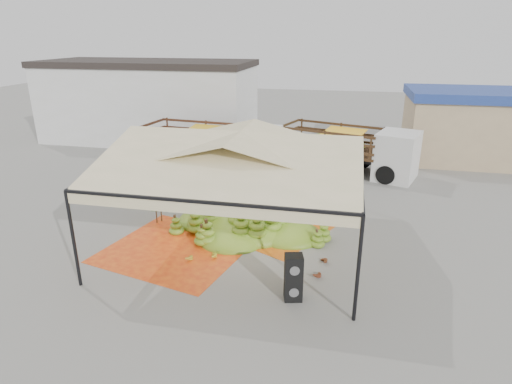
% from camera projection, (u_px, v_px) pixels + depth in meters
% --- Properties ---
extents(ground, '(90.00, 90.00, 0.00)m').
position_uv_depth(ground, '(242.00, 239.00, 15.69)').
color(ground, slate).
rests_on(ground, ground).
extents(canopy_tent, '(8.10, 8.10, 4.00)m').
position_uv_depth(canopy_tent, '(241.00, 152.00, 14.54)').
color(canopy_tent, black).
rests_on(canopy_tent, ground).
extents(building_white, '(14.30, 6.30, 5.40)m').
position_uv_depth(building_white, '(150.00, 101.00, 29.54)').
color(building_white, silver).
rests_on(building_white, ground).
extents(building_tan, '(6.30, 5.30, 4.10)m').
position_uv_depth(building_tan, '(461.00, 125.00, 24.93)').
color(building_tan, tan).
rests_on(building_tan, ground).
extents(tarp_left, '(5.44, 5.27, 0.01)m').
position_uv_depth(tarp_left, '(177.00, 248.00, 14.96)').
color(tarp_left, orange).
rests_on(tarp_left, ground).
extents(tarp_right, '(5.07, 5.15, 0.01)m').
position_uv_depth(tarp_right, '(274.00, 227.00, 16.62)').
color(tarp_right, '#CE6413').
rests_on(tarp_right, ground).
extents(banana_heap, '(7.18, 6.44, 1.30)m').
position_uv_depth(banana_heap, '(250.00, 214.00, 16.21)').
color(banana_heap, '#4F7D1A').
rests_on(banana_heap, ground).
extents(hand_yellow_a, '(0.58, 0.52, 0.22)m').
position_uv_depth(hand_yellow_a, '(211.00, 255.00, 14.33)').
color(hand_yellow_a, gold).
rests_on(hand_yellow_a, ground).
extents(hand_yellow_b, '(0.53, 0.45, 0.23)m').
position_uv_depth(hand_yellow_b, '(187.00, 256.00, 14.21)').
color(hand_yellow_b, '#B39523').
rests_on(hand_yellow_b, ground).
extents(hand_red_a, '(0.62, 0.57, 0.23)m').
position_uv_depth(hand_red_a, '(315.00, 273.00, 13.23)').
color(hand_red_a, '#602B16').
rests_on(hand_red_a, ground).
extents(hand_red_b, '(0.58, 0.53, 0.21)m').
position_uv_depth(hand_red_b, '(322.00, 260.00, 14.00)').
color(hand_red_b, '#5B3115').
rests_on(hand_red_b, ground).
extents(hand_green, '(0.50, 0.44, 0.20)m').
position_uv_depth(hand_green, '(219.00, 249.00, 14.71)').
color(hand_green, '#396F17').
rests_on(hand_green, ground).
extents(hanging_bunches, '(4.74, 0.24, 0.20)m').
position_uv_depth(hanging_bunches, '(266.00, 175.00, 14.28)').
color(hanging_bunches, '#49851B').
rests_on(hanging_bunches, ground).
extents(speaker_stack, '(0.59, 0.54, 1.38)m').
position_uv_depth(speaker_stack, '(293.00, 278.00, 11.90)').
color(speaker_stack, black).
rests_on(speaker_stack, ground).
extents(banana_leaves, '(0.96, 1.36, 3.70)m').
position_uv_depth(banana_leaves, '(153.00, 225.00, 16.80)').
color(banana_leaves, '#256B1C').
rests_on(banana_leaves, ground).
extents(vendor, '(0.58, 0.42, 1.49)m').
position_uv_depth(vendor, '(305.00, 181.00, 19.52)').
color(vendor, gray).
rests_on(vendor, ground).
extents(truck_left, '(7.57, 3.39, 2.51)m').
position_uv_depth(truck_left, '(217.00, 143.00, 23.04)').
color(truck_left, '#4F2B1A').
rests_on(truck_left, ground).
extents(truck_right, '(7.47, 4.52, 2.43)m').
position_uv_depth(truck_right, '(354.00, 145.00, 22.78)').
color(truck_right, '#452817').
rests_on(truck_right, ground).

